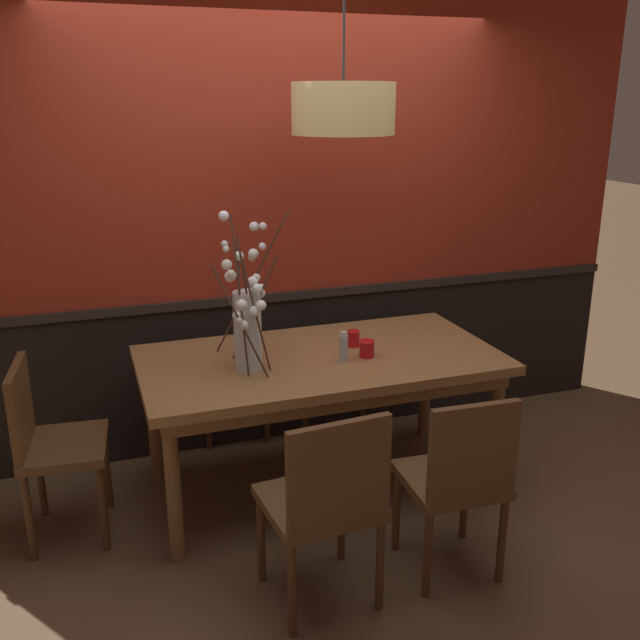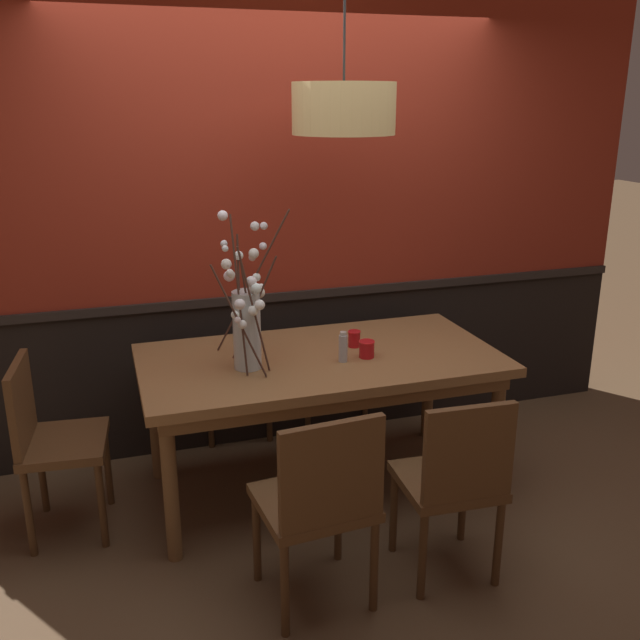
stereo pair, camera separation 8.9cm
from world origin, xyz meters
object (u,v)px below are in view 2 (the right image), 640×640
at_px(chair_near_side_right, 454,478).
at_px(vase_with_blossoms, 247,320).
at_px(chair_head_west_end, 49,435).
at_px(candle_holder_nearer_edge, 367,349).
at_px(chair_near_side_left, 320,499).
at_px(pendant_lamp, 344,109).
at_px(candle_holder_nearer_center, 354,339).
at_px(condiment_bottle, 343,347).
at_px(chair_far_side_right, 323,339).
at_px(chair_far_side_left, 234,352).
at_px(dining_table, 320,371).

distance_m(chair_near_side_right, vase_with_blossoms, 1.23).
xyz_separation_m(chair_head_west_end, candle_holder_nearer_edge, (1.57, -0.11, 0.30)).
bearing_deg(chair_near_side_left, chair_near_side_right, 0.23).
bearing_deg(candle_holder_nearer_edge, pendant_lamp, 121.09).
relative_size(chair_near_side_right, candle_holder_nearer_edge, 9.84).
bearing_deg(pendant_lamp, chair_near_side_left, -113.95).
height_order(chair_near_side_left, chair_near_side_right, chair_near_side_left).
height_order(chair_near_side_left, candle_holder_nearer_center, chair_near_side_left).
relative_size(vase_with_blossoms, condiment_bottle, 5.01).
height_order(chair_far_side_right, condiment_bottle, chair_far_side_right).
relative_size(vase_with_blossoms, candle_holder_nearer_center, 8.86).
height_order(chair_far_side_left, vase_with_blossoms, vase_with_blossoms).
bearing_deg(dining_table, candle_holder_nearer_center, 18.73).
bearing_deg(chair_head_west_end, vase_with_blossoms, -3.59).
bearing_deg(vase_with_blossoms, chair_near_side_right, -50.25).
bearing_deg(candle_holder_nearer_center, vase_with_blossoms, -169.04).
bearing_deg(vase_with_blossoms, pendant_lamp, 9.84).
bearing_deg(candle_holder_nearer_edge, chair_near_side_left, -122.38).
bearing_deg(candle_holder_nearer_edge, chair_far_side_right, 85.29).
distance_m(vase_with_blossoms, condiment_bottle, 0.51).
bearing_deg(candle_holder_nearer_edge, chair_far_side_left, 117.72).
height_order(chair_near_side_left, vase_with_blossoms, vase_with_blossoms).
height_order(chair_far_side_right, chair_near_side_right, chair_far_side_right).
bearing_deg(chair_far_side_right, pendant_lamp, -101.42).
height_order(chair_far_side_right, pendant_lamp, pendant_lamp).
bearing_deg(chair_far_side_right, chair_head_west_end, -152.53).
bearing_deg(chair_far_side_left, chair_near_side_left, -89.76).
height_order(chair_near_side_left, chair_head_west_end, chair_near_side_left).
height_order(dining_table, chair_near_side_right, chair_near_side_right).
distance_m(vase_with_blossoms, pendant_lamp, 1.12).
relative_size(vase_with_blossoms, candle_holder_nearer_edge, 8.82).
relative_size(chair_near_side_right, candle_holder_nearer_center, 9.89).
height_order(chair_near_side_right, pendant_lamp, pendant_lamp).
bearing_deg(chair_far_side_right, vase_with_blossoms, -126.83).
bearing_deg(candle_holder_nearer_center, chair_near_side_left, -117.33).
distance_m(vase_with_blossoms, candle_holder_nearer_center, 0.65).
xyz_separation_m(chair_near_side_right, vase_with_blossoms, (-0.71, 0.85, 0.52)).
bearing_deg(chair_near_side_left, dining_table, 72.34).
relative_size(condiment_bottle, pendant_lamp, 0.19).
distance_m(candle_holder_nearer_center, condiment_bottle, 0.23).
relative_size(chair_far_side_left, candle_holder_nearer_center, 10.29).
distance_m(chair_near_side_left, pendant_lamp, 1.82).
distance_m(dining_table, chair_near_side_left, 0.96).
xyz_separation_m(candle_holder_nearer_center, candle_holder_nearer_edge, (0.01, -0.17, 0.00)).
distance_m(chair_near_side_left, chair_far_side_left, 1.78).
height_order(dining_table, candle_holder_nearer_center, candle_holder_nearer_center).
distance_m(chair_near_side_left, candle_holder_nearer_center, 1.14).
relative_size(chair_far_side_right, condiment_bottle, 6.14).
bearing_deg(chair_far_side_right, chair_near_side_left, -108.31).
height_order(chair_head_west_end, pendant_lamp, pendant_lamp).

